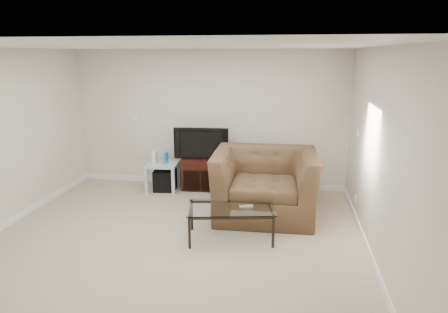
% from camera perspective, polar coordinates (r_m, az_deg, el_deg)
% --- Properties ---
extents(floor, '(5.00, 5.00, 0.00)m').
position_cam_1_polar(floor, '(5.38, -7.51, -12.29)').
color(floor, tan).
rests_on(floor, ground).
extents(ceiling, '(5.00, 5.00, 0.00)m').
position_cam_1_polar(ceiling, '(4.82, -8.51, 15.35)').
color(ceiling, white).
rests_on(ceiling, ground).
extents(wall_back, '(5.00, 0.02, 2.50)m').
position_cam_1_polar(wall_back, '(7.33, -2.22, 5.30)').
color(wall_back, silver).
rests_on(wall_back, ground).
extents(wall_right, '(0.02, 5.00, 2.50)m').
position_cam_1_polar(wall_right, '(4.85, 21.51, -0.42)').
color(wall_right, silver).
rests_on(wall_right, ground).
extents(plate_back, '(0.12, 0.02, 0.12)m').
position_cam_1_polar(plate_back, '(7.72, -12.52, 5.43)').
color(plate_back, white).
rests_on(plate_back, wall_back).
extents(plate_right_switch, '(0.02, 0.09, 0.13)m').
position_cam_1_polar(plate_right_switch, '(6.39, 18.53, 3.21)').
color(plate_right_switch, white).
rests_on(plate_right_switch, wall_right).
extents(plate_right_outlet, '(0.02, 0.08, 0.12)m').
position_cam_1_polar(plate_right_outlet, '(6.34, 18.26, -5.76)').
color(plate_right_outlet, white).
rests_on(plate_right_outlet, wall_right).
extents(tv_stand, '(0.74, 0.53, 0.59)m').
position_cam_1_polar(tv_stand, '(7.35, -3.09, -2.31)').
color(tv_stand, black).
rests_on(tv_stand, floor).
extents(dvd_player, '(0.42, 0.31, 0.06)m').
position_cam_1_polar(dvd_player, '(7.26, -3.16, -0.90)').
color(dvd_player, black).
rests_on(dvd_player, tv_stand).
extents(television, '(0.92, 0.25, 0.56)m').
position_cam_1_polar(television, '(7.18, -3.19, 2.05)').
color(television, black).
rests_on(television, tv_stand).
extents(side_table, '(0.57, 0.57, 0.51)m').
position_cam_1_polar(side_table, '(7.33, -8.71, -2.85)').
color(side_table, '#A6C1C7').
rests_on(side_table, floor).
extents(subwoofer, '(0.43, 0.43, 0.38)m').
position_cam_1_polar(subwoofer, '(7.36, -8.40, -3.37)').
color(subwoofer, black).
rests_on(subwoofer, floor).
extents(game_console, '(0.06, 0.17, 0.23)m').
position_cam_1_polar(game_console, '(7.24, -9.84, -0.04)').
color(game_console, white).
rests_on(game_console, side_table).
extents(game_case, '(0.07, 0.15, 0.20)m').
position_cam_1_polar(game_case, '(7.19, -8.36, -0.20)').
color(game_case, '#337FCC').
rests_on(game_case, side_table).
extents(recliner, '(1.56, 1.04, 1.34)m').
position_cam_1_polar(recliner, '(6.06, 5.85, -2.34)').
color(recliner, '#513723').
rests_on(recliner, floor).
extents(coffee_table, '(1.25, 0.85, 0.45)m').
position_cam_1_polar(coffee_table, '(5.40, 0.94, -9.43)').
color(coffee_table, black).
rests_on(coffee_table, floor).
extents(remote, '(0.19, 0.10, 0.02)m').
position_cam_1_polar(remote, '(5.32, 3.20, -7.09)').
color(remote, '#B2B2B7').
rests_on(remote, coffee_table).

